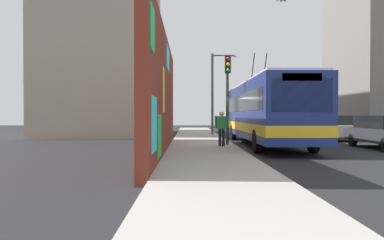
% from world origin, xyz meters
% --- Properties ---
extents(ground_plane, '(80.00, 80.00, 0.00)m').
position_xyz_m(ground_plane, '(0.00, 0.00, 0.00)').
color(ground_plane, '#232326').
extents(sidewalk_slab, '(48.00, 3.20, 0.15)m').
position_xyz_m(sidewalk_slab, '(0.00, 1.60, 0.07)').
color(sidewalk_slab, '#ADA8A0').
rests_on(sidewalk_slab, ground_plane).
extents(graffiti_wall, '(13.79, 0.32, 4.90)m').
position_xyz_m(graffiti_wall, '(-4.13, 3.35, 2.45)').
color(graffiti_wall, maroon).
rests_on(graffiti_wall, ground_plane).
extents(building_far_left, '(12.67, 8.22, 20.04)m').
position_xyz_m(building_far_left, '(11.78, 9.20, 10.02)').
color(building_far_left, '#9E937F').
rests_on(building_far_left, ground_plane).
extents(city_bus, '(12.64, 2.66, 5.13)m').
position_xyz_m(city_bus, '(0.36, -1.80, 1.86)').
color(city_bus, navy).
rests_on(city_bus, ground_plane).
extents(parked_car_dark_gray, '(4.86, 1.78, 1.58)m').
position_xyz_m(parked_car_dark_gray, '(-1.82, -7.00, 0.84)').
color(parked_car_dark_gray, '#38383D').
rests_on(parked_car_dark_gray, ground_plane).
extents(parked_car_white, '(4.74, 1.93, 1.58)m').
position_xyz_m(parked_car_white, '(4.66, -7.00, 0.84)').
color(parked_car_white, white).
rests_on(parked_car_white, ground_plane).
extents(parked_car_navy, '(4.78, 1.74, 1.58)m').
position_xyz_m(parked_car_navy, '(9.99, -7.00, 0.83)').
color(parked_car_navy, navy).
rests_on(parked_car_navy, ground_plane).
extents(parked_car_champagne, '(4.75, 1.77, 1.58)m').
position_xyz_m(parked_car_champagne, '(15.96, -7.00, 0.83)').
color(parked_car_champagne, '#C6B793').
rests_on(parked_car_champagne, ground_plane).
extents(pedestrian_at_curb, '(0.22, 0.66, 1.63)m').
position_xyz_m(pedestrian_at_curb, '(-1.86, 0.72, 1.10)').
color(pedestrian_at_curb, '#1E1E2D').
rests_on(pedestrian_at_curb, sidewalk_slab).
extents(traffic_light, '(0.49, 0.28, 4.39)m').
position_xyz_m(traffic_light, '(-0.99, 0.35, 3.09)').
color(traffic_light, '#2D382D').
rests_on(traffic_light, sidewalk_slab).
extents(street_lamp, '(0.44, 1.95, 6.16)m').
position_xyz_m(street_lamp, '(8.77, 0.21, 3.73)').
color(street_lamp, '#4C4C51').
rests_on(street_lamp, sidewalk_slab).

